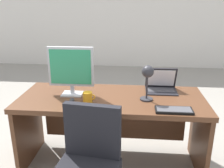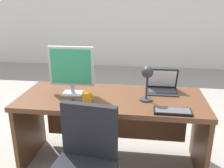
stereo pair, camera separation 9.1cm
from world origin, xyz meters
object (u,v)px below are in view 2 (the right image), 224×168
keyboard (173,111)px  mouse (71,100)px  laptop (162,84)px  coffee_mug (87,97)px  desk_lamp (147,76)px  monitor (71,68)px  desk (112,113)px

keyboard → mouse: bearing=172.5°
keyboard → mouse: 0.91m
laptop → keyboard: size_ratio=1.01×
keyboard → coffee_mug: size_ratio=2.73×
keyboard → desk_lamp: desk_lamp is taller
monitor → coffee_mug: (0.19, -0.19, -0.22)m
keyboard → desk: bearing=149.8°
keyboard → coffee_mug: coffee_mug is taller
monitor → keyboard: 1.03m
laptop → desk_lamp: desk_lamp is taller
desk → laptop: size_ratio=5.66×
desk_lamp → monitor: bearing=172.4°
desk → monitor: (-0.39, -0.01, 0.46)m
monitor → desk_lamp: 0.73m
laptop → mouse: size_ratio=3.90×
monitor → keyboard: bearing=-18.0°
monitor → coffee_mug: 0.34m
keyboard → monitor: bearing=162.0°
monitor → coffee_mug: bearing=-44.6°
monitor → desk: bearing=2.0°
desk → coffee_mug: bearing=-135.2°
monitor → mouse: monitor is taller
monitor → desk_lamp: monitor is taller
keyboard → desk_lamp: 0.38m
keyboard → laptop: bearing=96.5°
coffee_mug → desk: bearing=44.8°
desk → mouse: 0.46m
mouse → coffee_mug: 0.15m
keyboard → mouse: mouse is taller
mouse → desk: bearing=29.9°
desk → mouse: bearing=-150.1°
laptop → mouse: 0.94m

